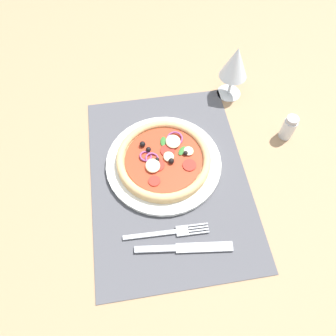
% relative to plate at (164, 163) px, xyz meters
% --- Properties ---
extents(ground_plane, '(1.90, 1.40, 0.02)m').
position_rel_plate_xyz_m(ground_plane, '(0.04, 0.01, -0.02)').
color(ground_plane, '#9E7A56').
extents(placemat, '(0.50, 0.36, 0.00)m').
position_rel_plate_xyz_m(placemat, '(0.04, 0.01, -0.01)').
color(placemat, '#4C4C51').
rests_on(placemat, ground_plane).
extents(plate, '(0.27, 0.27, 0.01)m').
position_rel_plate_xyz_m(plate, '(0.00, 0.00, 0.00)').
color(plate, silver).
rests_on(plate, placemat).
extents(pizza, '(0.22, 0.22, 0.03)m').
position_rel_plate_xyz_m(pizza, '(-0.00, 0.00, 0.02)').
color(pizza, tan).
rests_on(pizza, plate).
extents(fork, '(0.02, 0.18, 0.00)m').
position_rel_plate_xyz_m(fork, '(0.17, -0.01, -0.00)').
color(fork, '#B2B5BA').
rests_on(fork, placemat).
extents(knife, '(0.04, 0.20, 0.01)m').
position_rel_plate_xyz_m(knife, '(0.21, 0.01, -0.00)').
color(knife, '#B2B5BA').
rests_on(knife, placemat).
extents(wine_glass, '(0.07, 0.07, 0.15)m').
position_rel_plate_xyz_m(wine_glass, '(-0.20, 0.21, 0.09)').
color(wine_glass, silver).
rests_on(wine_glass, ground_plane).
extents(pepper_shaker, '(0.03, 0.03, 0.07)m').
position_rel_plate_xyz_m(pepper_shaker, '(-0.04, 0.31, 0.02)').
color(pepper_shaker, silver).
rests_on(pepper_shaker, ground_plane).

